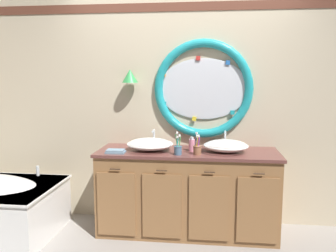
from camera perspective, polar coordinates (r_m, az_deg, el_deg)
The scene contains 11 objects.
ground_plane at distance 3.61m, azimuth 1.47°, elevation -18.25°, with size 14.00×14.00×0.00m, color gray.
back_wall_assembly at distance 3.83m, azimuth 2.61°, elevation 3.81°, with size 6.40×0.26×2.60m.
vanity_counter at distance 3.67m, azimuth 3.15°, elevation -10.55°, with size 1.82×0.64×0.86m.
sink_basin_left at distance 3.56m, azimuth -2.94°, elevation -2.97°, with size 0.47×0.47×0.13m.
sink_basin_right at distance 3.52m, azimuth 9.40°, elevation -3.21°, with size 0.44×0.44×0.13m.
faucet_set_left at distance 3.80m, azimuth -2.31°, elevation -2.22°, with size 0.23×0.12×0.18m.
faucet_set_right at distance 3.76m, azimuth 9.24°, elevation -2.43°, with size 0.23×0.13×0.18m.
toothbrush_holder_left at distance 3.36m, azimuth 1.60°, elevation -3.83°, with size 0.08×0.08×0.23m.
toothbrush_holder_right at distance 3.39m, azimuth 4.78°, elevation -3.78°, with size 0.09×0.09×0.22m.
soap_dispenser at distance 3.53m, azimuth 3.89°, elevation -3.05°, with size 0.06×0.07×0.15m.
folded_hand_towel at distance 3.48m, azimuth -8.53°, elevation -4.10°, with size 0.19×0.12×0.04m.
Camera 1 is at (0.30, -3.22, 1.60)m, focal length 37.47 mm.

